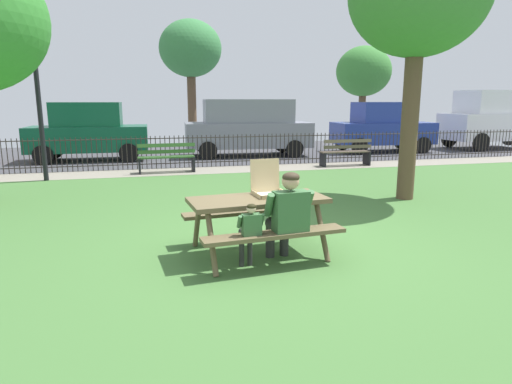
{
  "coord_description": "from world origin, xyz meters",
  "views": [
    {
      "loc": [
        -1.78,
        -5.73,
        2.02
      ],
      "look_at": [
        -0.31,
        0.22,
        0.75
      ],
      "focal_mm": 30.86,
      "sensor_mm": 36.0,
      "label": 1
    }
  ],
  "objects_px": {
    "pizza_slice_on_table": "(299,194)",
    "parked_car_center": "(89,131)",
    "adult_at_table": "(287,214)",
    "park_bench_center": "(167,158)",
    "child_at_table": "(250,230)",
    "parked_car_far_right": "(383,127)",
    "parked_car_end": "(498,118)",
    "far_tree_midleft": "(190,50)",
    "park_bench_right": "(346,153)",
    "pizza_box_open": "(268,186)",
    "lamp_post_walkway": "(37,83)",
    "picnic_table_foreground": "(258,211)",
    "far_tree_center": "(364,72)",
    "parked_car_right": "(248,126)"
  },
  "relations": [
    {
      "from": "parked_car_end",
      "to": "far_tree_midleft",
      "type": "relative_size",
      "value": 0.79
    },
    {
      "from": "parked_car_end",
      "to": "parked_car_center",
      "type": "bearing_deg",
      "value": -180.0
    },
    {
      "from": "pizza_box_open",
      "to": "adult_at_table",
      "type": "xyz_separation_m",
      "value": [
        0.07,
        -0.65,
        -0.22
      ]
    },
    {
      "from": "pizza_box_open",
      "to": "far_tree_center",
      "type": "xyz_separation_m",
      "value": [
        10.2,
        17.24,
        2.71
      ]
    },
    {
      "from": "pizza_slice_on_table",
      "to": "park_bench_right",
      "type": "bearing_deg",
      "value": 60.4
    },
    {
      "from": "adult_at_table",
      "to": "parked_car_right",
      "type": "relative_size",
      "value": 0.25
    },
    {
      "from": "picnic_table_foreground",
      "to": "adult_at_table",
      "type": "relative_size",
      "value": 1.63
    },
    {
      "from": "pizza_slice_on_table",
      "to": "park_bench_center",
      "type": "relative_size",
      "value": 0.17
    },
    {
      "from": "park_bench_center",
      "to": "park_bench_right",
      "type": "relative_size",
      "value": 1.01
    },
    {
      "from": "far_tree_midleft",
      "to": "parked_car_right",
      "type": "bearing_deg",
      "value": -78.67
    },
    {
      "from": "parked_car_end",
      "to": "far_tree_midleft",
      "type": "distance_m",
      "value": 14.52
    },
    {
      "from": "adult_at_table",
      "to": "park_bench_right",
      "type": "xyz_separation_m",
      "value": [
        4.43,
        7.76,
        -0.24
      ]
    },
    {
      "from": "parked_car_center",
      "to": "lamp_post_walkway",
      "type": "bearing_deg",
      "value": -99.65
    },
    {
      "from": "picnic_table_foreground",
      "to": "child_at_table",
      "type": "xyz_separation_m",
      "value": [
        -0.24,
        -0.56,
        -0.09
      ]
    },
    {
      "from": "far_tree_center",
      "to": "parked_car_far_right",
      "type": "bearing_deg",
      "value": -110.47
    },
    {
      "from": "pizza_slice_on_table",
      "to": "parked_car_right",
      "type": "xyz_separation_m",
      "value": [
        1.69,
        10.54,
        0.32
      ]
    },
    {
      "from": "child_at_table",
      "to": "far_tree_midleft",
      "type": "height_order",
      "value": "far_tree_midleft"
    },
    {
      "from": "parked_car_end",
      "to": "park_bench_right",
      "type": "bearing_deg",
      "value": -159.0
    },
    {
      "from": "park_bench_center",
      "to": "child_at_table",
      "type": "bearing_deg",
      "value": -85.43
    },
    {
      "from": "far_tree_center",
      "to": "park_bench_center",
      "type": "bearing_deg",
      "value": -138.0
    },
    {
      "from": "pizza_slice_on_table",
      "to": "parked_car_center",
      "type": "height_order",
      "value": "parked_car_center"
    },
    {
      "from": "park_bench_right",
      "to": "parked_car_center",
      "type": "distance_m",
      "value": 8.68
    },
    {
      "from": "pizza_box_open",
      "to": "child_at_table",
      "type": "bearing_deg",
      "value": -120.43
    },
    {
      "from": "pizza_box_open",
      "to": "parked_car_far_right",
      "type": "relative_size",
      "value": 0.12
    },
    {
      "from": "picnic_table_foreground",
      "to": "adult_at_table",
      "type": "distance_m",
      "value": 0.54
    },
    {
      "from": "adult_at_table",
      "to": "parked_car_far_right",
      "type": "bearing_deg",
      "value": 55.59
    },
    {
      "from": "child_at_table",
      "to": "lamp_post_walkway",
      "type": "bearing_deg",
      "value": 117.13
    },
    {
      "from": "child_at_table",
      "to": "lamp_post_walkway",
      "type": "xyz_separation_m",
      "value": [
        -3.73,
        7.28,
        1.95
      ]
    },
    {
      "from": "picnic_table_foreground",
      "to": "child_at_table",
      "type": "height_order",
      "value": "child_at_table"
    },
    {
      "from": "pizza_box_open",
      "to": "lamp_post_walkway",
      "type": "height_order",
      "value": "lamp_post_walkway"
    },
    {
      "from": "adult_at_table",
      "to": "child_at_table",
      "type": "xyz_separation_m",
      "value": [
        -0.5,
        -0.08,
        -0.15
      ]
    },
    {
      "from": "adult_at_table",
      "to": "parked_car_right",
      "type": "distance_m",
      "value": 11.27
    },
    {
      "from": "parked_car_end",
      "to": "far_tree_midleft",
      "type": "xyz_separation_m",
      "value": [
        -12.42,
        6.81,
        3.2
      ]
    },
    {
      "from": "child_at_table",
      "to": "adult_at_table",
      "type": "bearing_deg",
      "value": 8.96
    },
    {
      "from": "picnic_table_foreground",
      "to": "lamp_post_walkway",
      "type": "height_order",
      "value": "lamp_post_walkway"
    },
    {
      "from": "park_bench_right",
      "to": "far_tree_midleft",
      "type": "bearing_deg",
      "value": 110.41
    },
    {
      "from": "park_bench_center",
      "to": "park_bench_right",
      "type": "xyz_separation_m",
      "value": [
        5.56,
        -0.0,
        0.0
      ]
    },
    {
      "from": "parked_car_far_right",
      "to": "park_bench_center",
      "type": "bearing_deg",
      "value": -159.14
    },
    {
      "from": "picnic_table_foreground",
      "to": "far_tree_midleft",
      "type": "relative_size",
      "value": 0.32
    },
    {
      "from": "picnic_table_foreground",
      "to": "lamp_post_walkway",
      "type": "bearing_deg",
      "value": 120.58
    },
    {
      "from": "lamp_post_walkway",
      "to": "far_tree_center",
      "type": "xyz_separation_m",
      "value": [
        14.36,
        10.69,
        1.13
      ]
    },
    {
      "from": "park_bench_right",
      "to": "parked_car_end",
      "type": "height_order",
      "value": "parked_car_end"
    },
    {
      "from": "adult_at_table",
      "to": "park_bench_right",
      "type": "relative_size",
      "value": 0.74
    },
    {
      "from": "adult_at_table",
      "to": "park_bench_center",
      "type": "bearing_deg",
      "value": 98.23
    },
    {
      "from": "picnic_table_foreground",
      "to": "child_at_table",
      "type": "distance_m",
      "value": 0.61
    },
    {
      "from": "parked_car_far_right",
      "to": "far_tree_center",
      "type": "distance_m",
      "value": 7.72
    },
    {
      "from": "pizza_slice_on_table",
      "to": "child_at_table",
      "type": "height_order",
      "value": "child_at_table"
    },
    {
      "from": "parked_car_right",
      "to": "park_bench_right",
      "type": "bearing_deg",
      "value": -54.06
    },
    {
      "from": "pizza_box_open",
      "to": "child_at_table",
      "type": "distance_m",
      "value": 0.92
    },
    {
      "from": "pizza_slice_on_table",
      "to": "parked_car_far_right",
      "type": "height_order",
      "value": "parked_car_far_right"
    }
  ]
}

